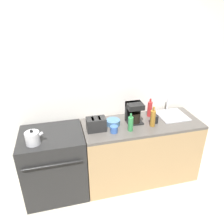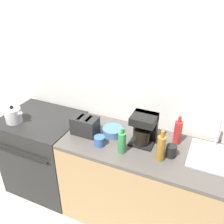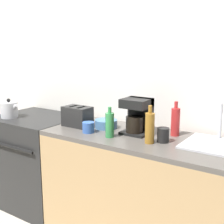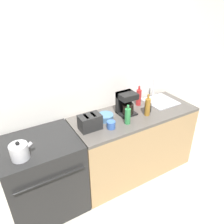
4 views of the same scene
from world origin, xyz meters
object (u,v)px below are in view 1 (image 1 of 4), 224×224
bottle_green (131,124)px  cup_black (155,119)px  bottle_amber (153,118)px  bottle_red (150,109)px  cup_blue (114,129)px  bowl (113,122)px  coffee_maker (134,112)px  stove (55,163)px  kettle (33,138)px  toaster (96,124)px

bottle_green → cup_black: bottle_green is taller
bottle_amber → bottle_red: (0.08, 0.28, -0.00)m
bottle_amber → bottle_red: size_ratio=1.02×
cup_black → cup_blue: (-0.61, -0.11, -0.01)m
bottle_red → bowl: 0.60m
bottle_amber → bowl: 0.53m
bottle_green → cup_blue: bearing=177.7°
cup_black → cup_blue: size_ratio=1.11×
coffee_maker → bowl: size_ratio=1.50×
bottle_green → coffee_maker: bearing=60.7°
stove → kettle: bearing=-140.1°
bottle_amber → cup_blue: bottle_amber is taller
stove → kettle: (-0.19, -0.16, 0.53)m
coffee_maker → bottle_red: bearing=21.1°
bottle_red → kettle: bearing=-168.4°
coffee_maker → cup_black: coffee_maker is taller
cup_blue → bottle_amber: bearing=3.3°
toaster → bottle_red: size_ratio=0.89×
bottle_amber → stove: bearing=174.9°
toaster → bowl: size_ratio=1.28×
stove → coffee_maker: size_ratio=3.25×
toaster → cup_blue: 0.24m
kettle → bottle_green: size_ratio=0.87×
bowl → kettle: bearing=-168.5°
bottle_red → cup_black: bottle_red is taller
bowl → bottle_red: bearing=11.7°
cup_black → bottle_red: bearing=88.5°
kettle → toaster: size_ratio=0.86×
kettle → toaster: kettle is taller
coffee_maker → bottle_green: 0.25m
bottle_red → cup_black: size_ratio=2.54×
toaster → cup_black: size_ratio=2.26×
coffee_maker → cup_blue: size_ratio=2.94×
coffee_maker → bottle_amber: size_ratio=1.03×
stove → cup_blue: bearing=-10.8°
toaster → bottle_amber: 0.75m
coffee_maker → cup_black: bearing=-20.1°
stove → kettle: 0.59m
toaster → cup_black: (0.82, -0.00, -0.03)m
kettle → bowl: 1.03m
kettle → bottle_red: size_ratio=0.76×
kettle → coffee_maker: coffee_maker is taller
bottle_amber → toaster: bearing=174.1°
kettle → bottle_red: (1.59, 0.33, 0.04)m
toaster → bowl: (0.25, 0.09, -0.05)m
bottle_amber → bottle_red: 0.29m
cup_black → toaster: bearing=179.9°
cup_blue → bowl: (0.04, 0.20, -0.01)m
stove → bottle_amber: 1.44m
toaster → bottle_amber: bottle_amber is taller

